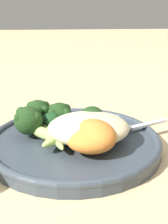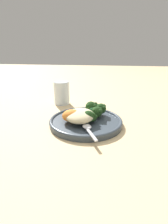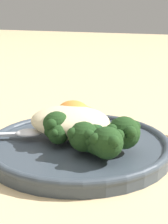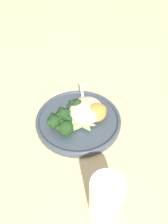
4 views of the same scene
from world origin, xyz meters
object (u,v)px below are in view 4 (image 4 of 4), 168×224
at_px(sweet_potato_chunk_0, 97,113).
at_px(kale_tuft, 65,119).
at_px(plate, 78,120).
at_px(quinoa_mound, 86,110).
at_px(broccoli_stalk_2, 77,115).
at_px(broccoli_stalk_3, 67,116).
at_px(sweet_potato_chunk_1, 96,111).
at_px(broccoli_stalk_6, 66,127).
at_px(sweet_potato_chunk_2, 85,115).
at_px(spoon, 83,98).
at_px(broccoli_stalk_5, 58,122).
at_px(broccoli_stalk_1, 78,109).
at_px(water_glass, 106,197).
at_px(broccoli_stalk_0, 85,111).
at_px(broccoli_stalk_4, 66,122).

height_order(sweet_potato_chunk_0, kale_tuft, sweet_potato_chunk_0).
distance_m(plate, sweet_potato_chunk_0, 0.06).
height_order(quinoa_mound, broccoli_stalk_2, quinoa_mound).
height_order(broccoli_stalk_3, sweet_potato_chunk_1, sweet_potato_chunk_1).
xyz_separation_m(broccoli_stalk_6, sweet_potato_chunk_2, (-0.06, 0.03, -0.00)).
relative_size(sweet_potato_chunk_1, spoon, 0.61).
distance_m(broccoli_stalk_3, broccoli_stalk_6, 0.04).
bearing_deg(broccoli_stalk_5, broccoli_stalk_6, 139.10).
xyz_separation_m(plate, broccoli_stalk_1, (-0.02, -0.01, 0.03)).
xyz_separation_m(plate, water_glass, (0.22, 0.14, 0.04)).
xyz_separation_m(broccoli_stalk_3, sweet_potato_chunk_1, (-0.05, 0.07, 0.00)).
height_order(broccoli_stalk_0, spoon, broccoli_stalk_0).
bearing_deg(broccoli_stalk_6, broccoli_stalk_3, -113.49).
height_order(broccoli_stalk_4, sweet_potato_chunk_2, sweet_potato_chunk_2).
bearing_deg(broccoli_stalk_0, broccoli_stalk_2, 118.23).
bearing_deg(broccoli_stalk_1, broccoli_stalk_3, 114.30).
xyz_separation_m(broccoli_stalk_5, spoon, (-0.13, 0.03, -0.02)).
height_order(broccoli_stalk_1, sweet_potato_chunk_1, same).
bearing_deg(broccoli_stalk_3, spoon, -94.88).
bearing_deg(broccoli_stalk_4, broccoli_stalk_6, 98.44).
height_order(broccoli_stalk_1, kale_tuft, broccoli_stalk_1).
relative_size(broccoli_stalk_4, sweet_potato_chunk_0, 1.83).
bearing_deg(plate, broccoli_stalk_1, -162.21).
height_order(sweet_potato_chunk_0, spoon, sweet_potato_chunk_0).
relative_size(sweet_potato_chunk_1, kale_tuft, 1.45).
xyz_separation_m(broccoli_stalk_0, water_glass, (0.24, 0.13, 0.02)).
bearing_deg(broccoli_stalk_4, broccoli_stalk_2, -130.44).
relative_size(broccoli_stalk_2, spoon, 0.93).
xyz_separation_m(broccoli_stalk_4, spoon, (-0.12, 0.01, -0.01)).
relative_size(quinoa_mound, sweet_potato_chunk_2, 1.79).
height_order(quinoa_mound, broccoli_stalk_6, broccoli_stalk_6).
xyz_separation_m(sweet_potato_chunk_0, sweet_potato_chunk_2, (0.02, -0.03, 0.00)).
height_order(plate, water_glass, water_glass).
bearing_deg(sweet_potato_chunk_2, water_glass, 28.68).
relative_size(broccoli_stalk_1, sweet_potato_chunk_1, 1.45).
relative_size(broccoli_stalk_5, water_glass, 1.06).
distance_m(broccoli_stalk_0, broccoli_stalk_6, 0.09).
bearing_deg(plate, sweet_potato_chunk_2, 88.93).
relative_size(broccoli_stalk_0, broccoli_stalk_5, 0.78).
relative_size(sweet_potato_chunk_0, spoon, 0.61).
distance_m(broccoli_stalk_6, spoon, 0.15).
distance_m(broccoli_stalk_1, water_glass, 0.28).
bearing_deg(spoon, sweet_potato_chunk_0, -157.78).
xyz_separation_m(plate, spoon, (-0.08, -0.01, 0.01)).
height_order(broccoli_stalk_0, broccoli_stalk_1, broccoli_stalk_1).
bearing_deg(plate, broccoli_stalk_5, -39.23).
relative_size(broccoli_stalk_1, broccoli_stalk_3, 1.03).
bearing_deg(broccoli_stalk_1, broccoli_stalk_0, -127.73).
xyz_separation_m(sweet_potato_chunk_0, sweet_potato_chunk_1, (-0.00, -0.01, 0.00)).
height_order(sweet_potato_chunk_0, sweet_potato_chunk_2, sweet_potato_chunk_2).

